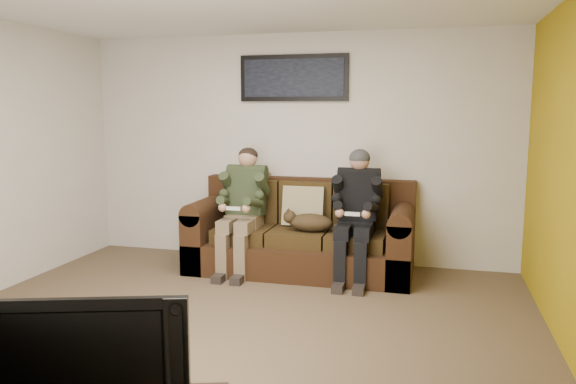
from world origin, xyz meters
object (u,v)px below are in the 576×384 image
(sofa, at_px, (303,236))
(person_right, at_px, (357,206))
(cat, at_px, (309,222))
(framed_poster, at_px, (294,78))
(person_left, at_px, (243,202))
(television, at_px, (85,350))

(sofa, distance_m, person_right, 0.76)
(person_right, distance_m, cat, 0.53)
(framed_poster, bearing_deg, cat, -62.21)
(sofa, xyz_separation_m, cat, (0.12, -0.23, 0.21))
(person_left, relative_size, television, 1.39)
(sofa, xyz_separation_m, person_right, (0.62, -0.20, 0.39))
(person_left, height_order, television, person_left)
(person_left, distance_m, framed_poster, 1.52)
(sofa, height_order, framed_poster, framed_poster)
(television, bearing_deg, person_right, 60.25)
(sofa, distance_m, person_left, 0.76)
(sofa, distance_m, framed_poster, 1.78)
(sofa, height_order, person_right, person_right)
(sofa, bearing_deg, person_right, -18.00)
(person_left, height_order, person_right, person_right)
(person_right, xyz_separation_m, cat, (-0.50, -0.03, -0.18))
(framed_poster, relative_size, television, 1.31)
(person_right, bearing_deg, television, -101.65)
(framed_poster, bearing_deg, television, -88.94)
(person_right, distance_m, television, 3.66)
(television, bearing_deg, cat, 68.00)
(sofa, height_order, television, sofa)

